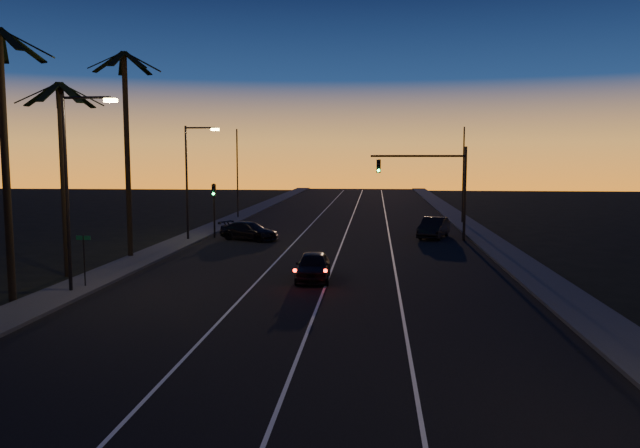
# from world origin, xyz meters

# --- Properties ---
(road) EXTENTS (20.00, 170.00, 0.01)m
(road) POSITION_xyz_m (0.00, 30.00, 0.01)
(road) COLOR black
(road) RESTS_ON ground
(sidewalk_left) EXTENTS (2.40, 170.00, 0.16)m
(sidewalk_left) POSITION_xyz_m (-11.20, 30.00, 0.08)
(sidewalk_left) COLOR #343432
(sidewalk_left) RESTS_ON ground
(sidewalk_right) EXTENTS (2.40, 170.00, 0.16)m
(sidewalk_right) POSITION_xyz_m (11.20, 30.00, 0.08)
(sidewalk_right) COLOR #343432
(sidewalk_right) RESTS_ON ground
(lane_stripe_left) EXTENTS (0.12, 160.00, 0.01)m
(lane_stripe_left) POSITION_xyz_m (-3.00, 30.00, 0.02)
(lane_stripe_left) COLOR silver
(lane_stripe_left) RESTS_ON road
(lane_stripe_mid) EXTENTS (0.12, 160.00, 0.01)m
(lane_stripe_mid) POSITION_xyz_m (0.50, 30.00, 0.02)
(lane_stripe_mid) COLOR silver
(lane_stripe_mid) RESTS_ON road
(lane_stripe_right) EXTENTS (0.12, 160.00, 0.01)m
(lane_stripe_right) POSITION_xyz_m (4.00, 30.00, 0.02)
(lane_stripe_right) COLOR silver
(lane_stripe_right) RESTS_ON road
(palm_near) EXTENTS (4.25, 4.16, 11.53)m
(palm_near) POSITION_xyz_m (-12.60, 18.00, 7.07)
(palm_near) COLOR black
(palm_near) RESTS_ON ground
(palm_mid) EXTENTS (4.25, 4.16, 10.03)m
(palm_mid) POSITION_xyz_m (-13.20, 24.00, 6.25)
(palm_mid) COLOR black
(palm_mid) RESTS_ON ground
(palm_far) EXTENTS (4.25, 4.16, 12.53)m
(palm_far) POSITION_xyz_m (-12.20, 30.00, 7.61)
(palm_far) COLOR black
(palm_far) RESTS_ON ground
(streetlight_left_near) EXTENTS (2.55, 0.26, 9.00)m
(streetlight_left_near) POSITION_xyz_m (-10.70, 20.00, 5.32)
(streetlight_left_near) COLOR black
(streetlight_left_near) RESTS_ON ground
(streetlight_left_far) EXTENTS (2.55, 0.26, 8.50)m
(streetlight_left_far) POSITION_xyz_m (-10.69, 38.00, 5.06)
(streetlight_left_far) COLOR black
(streetlight_left_far) RESTS_ON ground
(street_sign) EXTENTS (0.70, 0.06, 2.60)m
(street_sign) POSITION_xyz_m (-10.80, 21.00, 1.66)
(street_sign) COLOR black
(street_sign) RESTS_ON ground
(signal_mast) EXTENTS (7.10, 0.41, 7.00)m
(signal_mast) POSITION_xyz_m (7.14, 39.99, 4.78)
(signal_mast) COLOR black
(signal_mast) RESTS_ON ground
(signal_post) EXTENTS (0.28, 0.37, 4.20)m
(signal_post) POSITION_xyz_m (-9.50, 39.98, 2.89)
(signal_post) COLOR black
(signal_post) RESTS_ON ground
(far_pole_left) EXTENTS (0.14, 0.14, 9.00)m
(far_pole_left) POSITION_xyz_m (-11.00, 55.00, 4.50)
(far_pole_left) COLOR black
(far_pole_left) RESTS_ON ground
(far_pole_right) EXTENTS (0.14, 0.14, 9.00)m
(far_pole_right) POSITION_xyz_m (11.00, 52.00, 4.50)
(far_pole_right) COLOR black
(far_pole_right) RESTS_ON ground
(lead_car) EXTENTS (1.87, 4.75, 1.43)m
(lead_car) POSITION_xyz_m (-0.24, 24.09, 0.73)
(lead_car) COLOR black
(lead_car) RESTS_ON road
(right_car) EXTENTS (2.98, 5.05, 1.57)m
(right_car) POSITION_xyz_m (7.40, 41.42, 0.80)
(right_car) COLOR black
(right_car) RESTS_ON road
(cross_car) EXTENTS (5.06, 3.66, 1.36)m
(cross_car) POSITION_xyz_m (-6.56, 38.89, 0.69)
(cross_car) COLOR black
(cross_car) RESTS_ON road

